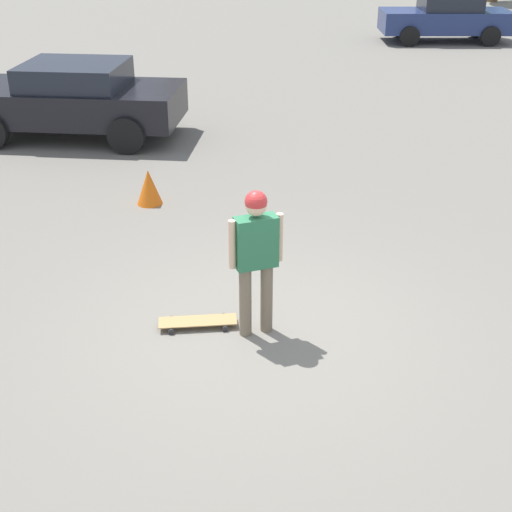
# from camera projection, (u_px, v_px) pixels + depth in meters

# --- Properties ---
(ground_plane) EXTENTS (220.00, 220.00, 0.00)m
(ground_plane) POSITION_uv_depth(u_px,v_px,m) (256.00, 332.00, 7.91)
(ground_plane) COLOR gray
(person) EXTENTS (0.38, 0.54, 1.67)m
(person) POSITION_uv_depth(u_px,v_px,m) (256.00, 250.00, 7.46)
(person) COLOR #7A6B56
(person) RESTS_ON ground_plane
(skateboard) EXTENTS (0.76, 0.81, 0.08)m
(skateboard) POSITION_uv_depth(u_px,v_px,m) (198.00, 321.00, 7.98)
(skateboard) COLOR tan
(skateboard) RESTS_ON ground_plane
(car_parked_near) EXTENTS (4.56, 4.08, 1.47)m
(car_parked_near) POSITION_uv_depth(u_px,v_px,m) (73.00, 98.00, 14.03)
(car_parked_near) COLOR black
(car_parked_near) RESTS_ON ground_plane
(car_parked_far) EXTENTS (4.26, 4.11, 1.55)m
(car_parked_far) POSITION_uv_depth(u_px,v_px,m) (446.00, 17.00, 23.53)
(car_parked_far) COLOR navy
(car_parked_far) RESTS_ON ground_plane
(traffic_cone) EXTENTS (0.40, 0.40, 0.56)m
(traffic_cone) POSITION_uv_depth(u_px,v_px,m) (149.00, 187.00, 11.10)
(traffic_cone) COLOR orange
(traffic_cone) RESTS_ON ground_plane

